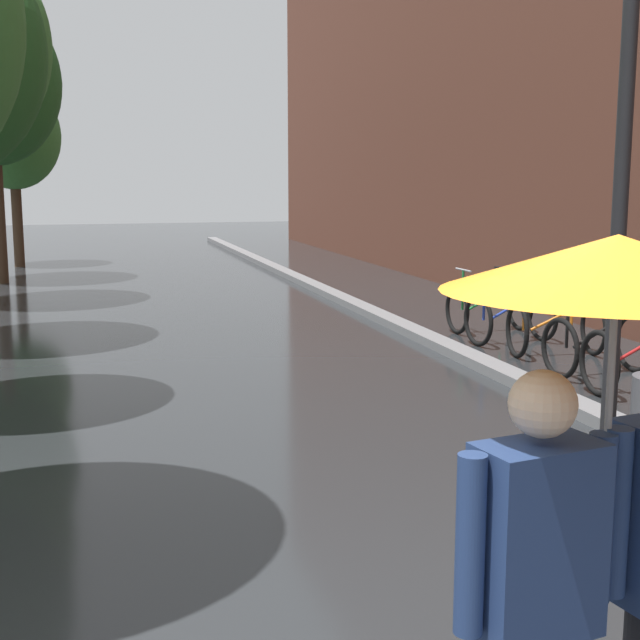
% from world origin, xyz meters
% --- Properties ---
extents(kerb_strip, '(0.30, 36.00, 0.12)m').
position_xyz_m(kerb_strip, '(3.20, 10.00, 0.06)').
color(kerb_strip, slate).
rests_on(kerb_strip, ground).
extents(street_tree_5, '(2.31, 2.31, 4.56)m').
position_xyz_m(street_tree_5, '(-2.80, 20.40, 3.22)').
color(street_tree_5, '#473323').
rests_on(street_tree_5, ground).
extents(parked_bicycle_4, '(1.13, 0.77, 0.96)m').
position_xyz_m(parked_bicycle_4, '(4.29, 5.82, 0.38)').
color(parked_bicycle_4, black).
rests_on(parked_bicycle_4, ground).
extents(parked_bicycle_5, '(1.16, 0.83, 0.96)m').
position_xyz_m(parked_bicycle_5, '(4.39, 6.90, 0.38)').
color(parked_bicycle_5, black).
rests_on(parked_bicycle_5, ground).
extents(parked_bicycle_6, '(1.14, 0.80, 0.96)m').
position_xyz_m(parked_bicycle_6, '(4.25, 7.83, 0.38)').
color(parked_bicycle_6, black).
rests_on(parked_bicycle_6, ground).
extents(parked_bicycle_7, '(1.10, 0.74, 0.96)m').
position_xyz_m(parked_bicycle_7, '(4.36, 8.72, 0.38)').
color(parked_bicycle_7, black).
rests_on(parked_bicycle_7, ground).
extents(couple_under_umbrella, '(1.14, 1.10, 2.09)m').
position_xyz_m(couple_under_umbrella, '(0.22, -0.41, 1.38)').
color(couple_under_umbrella, black).
rests_on(couple_under_umbrella, ground).
extents(street_lamp_post, '(0.24, 0.24, 4.48)m').
position_xyz_m(street_lamp_post, '(2.60, 3.08, 2.61)').
color(street_lamp_post, black).
rests_on(street_lamp_post, ground).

